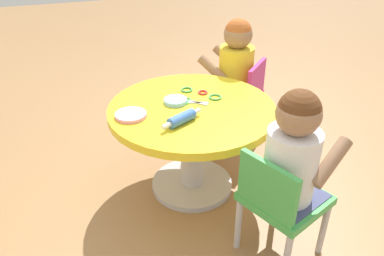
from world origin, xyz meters
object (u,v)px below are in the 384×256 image
seated_child_left (293,151)px  craft_scissors (191,102)px  craft_table (192,129)px  seated_child_right (236,61)px  child_chair_right (239,96)px  rolling_pin (182,118)px  child_chair_left (280,200)px

seated_child_left → craft_scissors: 0.63m
craft_table → seated_child_right: seated_child_right is taller
seated_child_left → child_chair_right: (0.94, -0.22, -0.23)m
seated_child_right → craft_table: bearing=135.0°
craft_table → rolling_pin: (-0.15, 0.10, 0.15)m
rolling_pin → seated_child_left: bearing=-141.0°
child_chair_right → seated_child_right: size_ratio=1.05×
child_chair_left → seated_child_right: 1.03m
seated_child_right → craft_scissors: size_ratio=3.64×
craft_scissors → child_chair_right: bearing=-51.4°
craft_table → craft_scissors: (0.04, -0.01, 0.13)m
craft_table → craft_scissors: craft_scissors is taller
craft_table → child_chair_right: (0.39, -0.45, -0.06)m
seated_child_left → child_chair_left: bearing=112.1°
craft_table → seated_child_right: 0.62m
seated_child_right → craft_scissors: 0.56m
craft_table → craft_scissors: size_ratio=5.91×
craft_table → child_chair_right: bearing=-48.9°
child_chair_right → rolling_pin: (-0.54, 0.55, 0.22)m
seated_child_left → rolling_pin: size_ratio=2.37×
child_chair_right → rolling_pin: bearing=134.5°
child_chair_left → child_chair_right: same height
craft_scissors → seated_child_left: bearing=-159.5°
seated_child_left → craft_scissors: (0.59, 0.22, -0.03)m
child_chair_right → rolling_pin: size_ratio=2.49×
craft_table → seated_child_right: bearing=-45.0°
rolling_pin → craft_scissors: 0.22m
craft_table → seated_child_left: (-0.55, -0.23, 0.16)m
craft_table → seated_child_right: (0.42, -0.42, 0.16)m
child_chair_right → rolling_pin: rolling_pin is taller
child_chair_right → craft_scissors: 0.59m
seated_child_right → child_chair_left: bearing=166.9°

